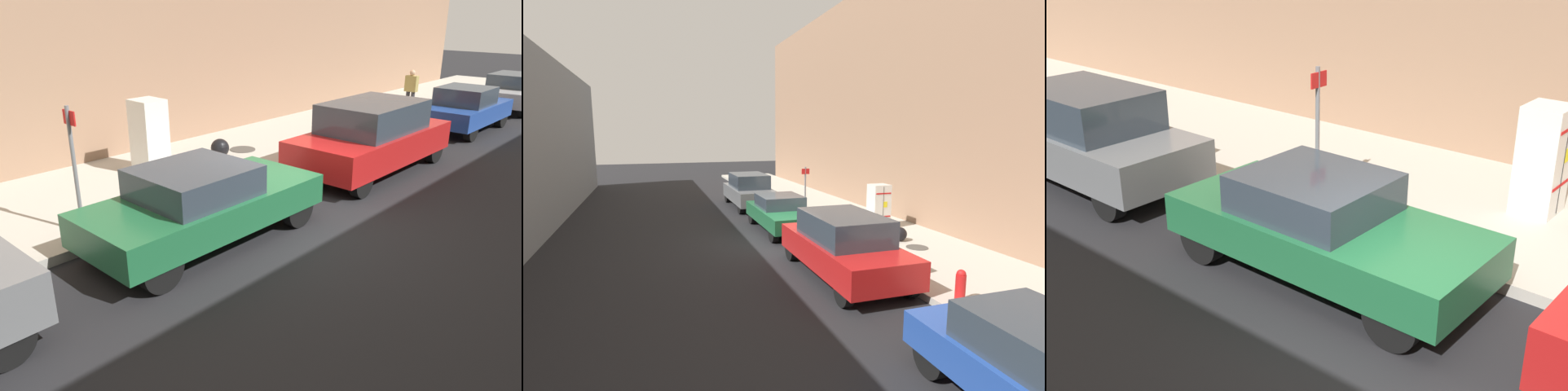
# 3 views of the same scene
# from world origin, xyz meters

# --- Properties ---
(ground_plane) EXTENTS (80.00, 80.00, 0.00)m
(ground_plane) POSITION_xyz_m (0.00, 0.00, 0.00)
(ground_plane) COLOR black
(sidewalk_slab) EXTENTS (4.27, 44.00, 0.17)m
(sidewalk_slab) POSITION_xyz_m (-3.94, 0.00, 0.09)
(sidewalk_slab) COLOR #B2ADA0
(sidewalk_slab) RESTS_ON ground
(discarded_refrigerator) EXTENTS (0.72, 0.65, 1.72)m
(discarded_refrigerator) POSITION_xyz_m (-4.27, -0.23, 1.03)
(discarded_refrigerator) COLOR silver
(discarded_refrigerator) RESTS_ON sidewalk_slab
(manhole_cover) EXTENTS (0.70, 0.70, 0.02)m
(manhole_cover) POSITION_xyz_m (-4.01, 2.61, 0.18)
(manhole_cover) COLOR #47443F
(manhole_cover) RESTS_ON sidewalk_slab
(street_sign_post) EXTENTS (0.36, 0.07, 2.22)m
(street_sign_post) POSITION_xyz_m (-2.33, -3.12, 1.43)
(street_sign_post) COLOR slate
(street_sign_post) RESTS_ON sidewalk_slab
(fire_hydrant) EXTENTS (0.22, 0.22, 0.75)m
(fire_hydrant) POSITION_xyz_m (-2.24, 6.53, 0.56)
(fire_hydrant) COLOR red
(fire_hydrant) RESTS_ON sidewalk_slab
(trash_bag) EXTENTS (0.48, 0.48, 0.48)m
(trash_bag) POSITION_xyz_m (-3.95, 1.71, 0.42)
(trash_bag) COLOR black
(trash_bag) RESTS_ON sidewalk_slab
(pedestrian_walking_far) EXTENTS (0.44, 0.22, 1.53)m
(pedestrian_walking_far) POSITION_xyz_m (-3.13, 10.52, 1.04)
(pedestrian_walking_far) COLOR #333338
(pedestrian_walking_far) RESTS_ON sidewalk_slab
(parked_sedan_green) EXTENTS (1.85, 4.35, 1.40)m
(parked_sedan_green) POSITION_xyz_m (-0.74, -1.71, 0.73)
(parked_sedan_green) COLOR #1E6038
(parked_sedan_green) RESTS_ON ground
(parked_suv_red) EXTENTS (1.97, 4.71, 1.73)m
(parked_suv_red) POSITION_xyz_m (-0.74, 3.80, 0.89)
(parked_suv_red) COLOR red
(parked_suv_red) RESTS_ON ground
(parked_hatchback_blue) EXTENTS (1.72, 3.81, 1.44)m
(parked_hatchback_blue) POSITION_xyz_m (-0.74, 9.68, 0.73)
(parked_hatchback_blue) COLOR #23479E
(parked_hatchback_blue) RESTS_ON ground
(parked_sedan_silver) EXTENTS (1.88, 4.35, 1.40)m
(parked_sedan_silver) POSITION_xyz_m (-0.74, 14.67, 0.73)
(parked_sedan_silver) COLOR silver
(parked_sedan_silver) RESTS_ON ground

